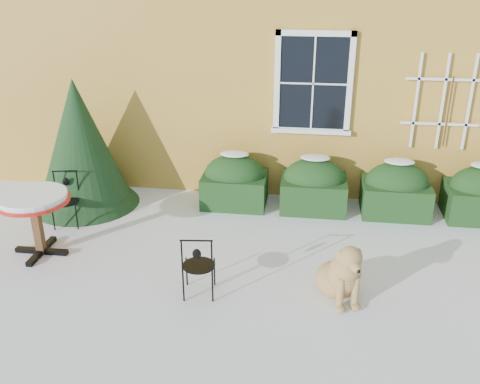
# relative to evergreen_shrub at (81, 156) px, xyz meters

# --- Properties ---
(ground) EXTENTS (80.00, 80.00, 0.00)m
(ground) POSITION_rel_evergreen_shrub_xyz_m (2.76, -2.21, -0.85)
(ground) COLOR white
(ground) RESTS_ON ground
(hedge_row) EXTENTS (4.95, 0.80, 0.91)m
(hedge_row) POSITION_rel_evergreen_shrub_xyz_m (4.41, 0.34, -0.45)
(hedge_row) COLOR black
(hedge_row) RESTS_ON ground
(evergreen_shrub) EXTENTS (1.74, 1.74, 2.11)m
(evergreen_shrub) POSITION_rel_evergreen_shrub_xyz_m (0.00, 0.00, 0.00)
(evergreen_shrub) COLOR black
(evergreen_shrub) RESTS_ON ground
(bistro_table) EXTENTS (0.97, 0.97, 0.90)m
(bistro_table) POSITION_rel_evergreen_shrub_xyz_m (0.02, -1.66, -0.10)
(bistro_table) COLOR black
(bistro_table) RESTS_ON ground
(patio_chair_near) EXTENTS (0.41, 0.41, 0.84)m
(patio_chair_near) POSITION_rel_evergreen_shrub_xyz_m (2.41, -2.35, -0.43)
(patio_chair_near) COLOR black
(patio_chair_near) RESTS_ON ground
(patio_chair_far) EXTENTS (0.44, 0.44, 0.83)m
(patio_chair_far) POSITION_rel_evergreen_shrub_xyz_m (0.01, -0.74, -0.43)
(patio_chair_far) COLOR black
(patio_chair_far) RESTS_ON ground
(dog) EXTENTS (0.69, 0.92, 0.83)m
(dog) POSITION_rel_evergreen_shrub_xyz_m (4.12, -2.20, -0.52)
(dog) COLOR tan
(dog) RESTS_ON ground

